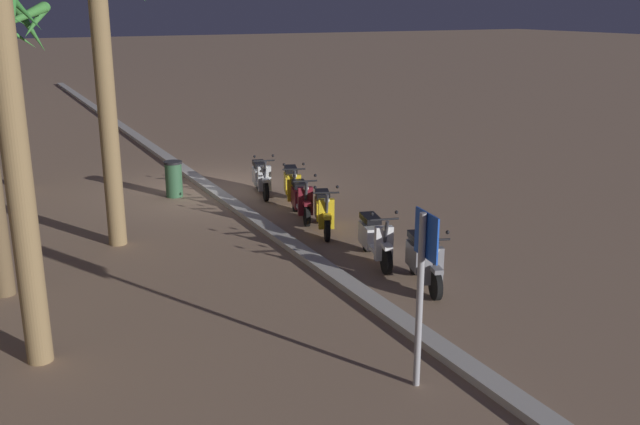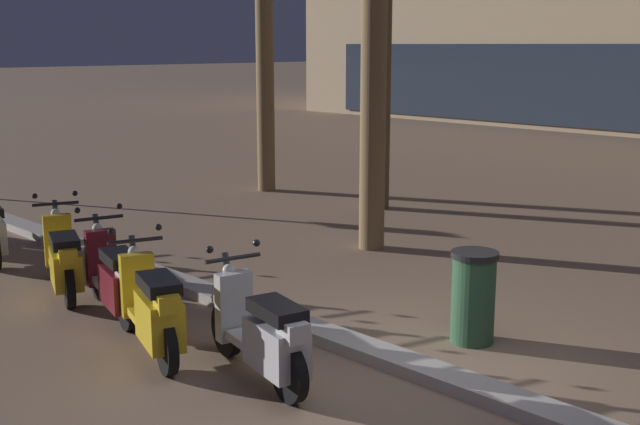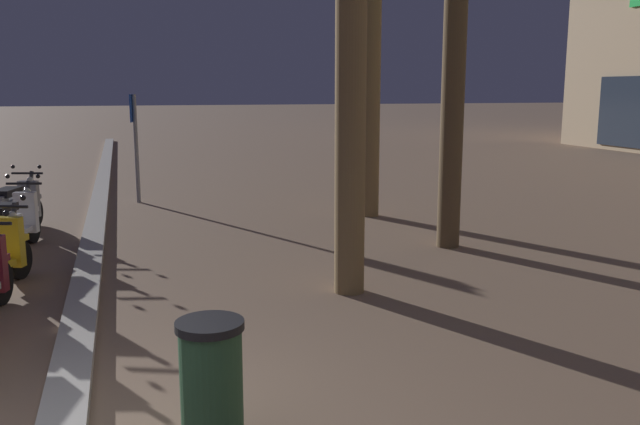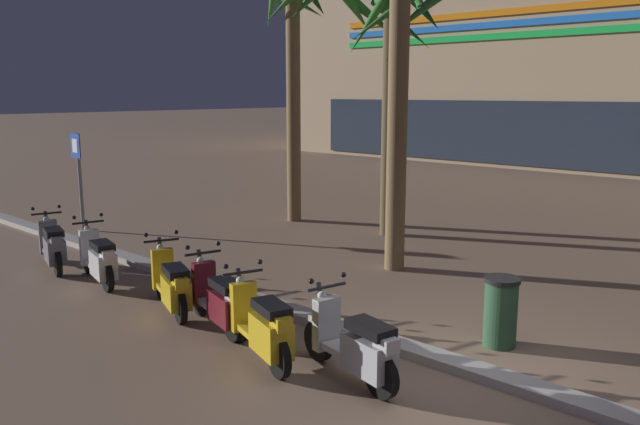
# 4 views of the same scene
# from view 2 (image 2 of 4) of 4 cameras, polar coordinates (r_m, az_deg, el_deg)

# --- Properties ---
(ground_plane) EXTENTS (200.00, 200.00, 0.00)m
(ground_plane) POSITION_cam_2_polar(r_m,az_deg,el_deg) (7.45, 6.91, -11.76)
(ground_plane) COLOR #93755B
(curb_strip) EXTENTS (60.00, 0.36, 0.12)m
(curb_strip) POSITION_cam_2_polar(r_m,az_deg,el_deg) (7.50, 7.40, -11.11)
(curb_strip) COLOR #BCB7AD
(curb_strip) RESTS_ON ground
(scooter_yellow_second_in_line) EXTENTS (1.73, 0.88, 1.17)m
(scooter_yellow_second_in_line) POSITION_cam_2_polar(r_m,az_deg,el_deg) (10.08, -17.85, -3.24)
(scooter_yellow_second_in_line) COLOR black
(scooter_yellow_second_in_line) RESTS_ON ground
(scooter_maroon_tail_end) EXTENTS (1.70, 0.74, 1.17)m
(scooter_maroon_tail_end) POSITION_cam_2_polar(r_m,az_deg,el_deg) (9.14, -14.49, -4.58)
(scooter_maroon_tail_end) COLOR black
(scooter_maroon_tail_end) RESTS_ON ground
(scooter_yellow_mid_centre) EXTENTS (1.75, 0.83, 1.17)m
(scooter_yellow_mid_centre) POSITION_cam_2_polar(r_m,az_deg,el_deg) (7.93, -11.88, -6.84)
(scooter_yellow_mid_centre) COLOR black
(scooter_yellow_mid_centre) RESTS_ON ground
(scooter_silver_last_in_row) EXTENTS (1.73, 0.70, 1.17)m
(scooter_silver_last_in_row) POSITION_cam_2_polar(r_m,az_deg,el_deg) (7.21, -4.16, -8.69)
(scooter_silver_last_in_row) COLOR black
(scooter_silver_last_in_row) RESTS_ON ground
(litter_bin) EXTENTS (0.48, 0.48, 0.95)m
(litter_bin) POSITION_cam_2_polar(r_m,az_deg,el_deg) (8.26, 10.89, -5.89)
(litter_bin) COLOR #2D5638
(litter_bin) RESTS_ON ground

